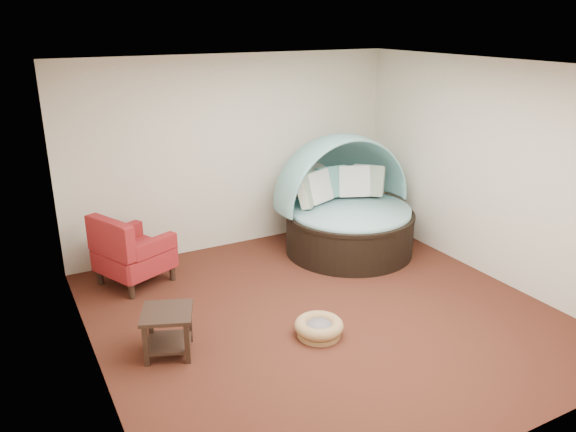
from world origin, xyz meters
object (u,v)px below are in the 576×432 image
pet_basket (319,327)px  side_table (168,326)px  red_armchair (130,252)px  canopy_daybed (346,198)px

pet_basket → side_table: bearing=163.8°
red_armchair → side_table: red_armchair is taller
red_armchair → side_table: 1.78m
red_armchair → canopy_daybed: bearing=-29.8°
pet_basket → red_armchair: size_ratio=0.57×
canopy_daybed → pet_basket: bearing=-129.3°
red_armchair → side_table: (-0.06, -1.78, -0.13)m
canopy_daybed → side_table: size_ratio=3.10×
canopy_daybed → pet_basket: size_ratio=3.34×
pet_basket → side_table: side_table is taller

